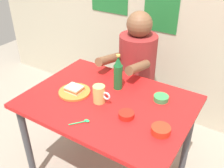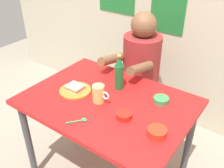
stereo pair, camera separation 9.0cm
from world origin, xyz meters
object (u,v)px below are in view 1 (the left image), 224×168
at_px(dining_table, 108,111).
at_px(stool, 135,98).
at_px(person_seated, 137,59).
at_px(sandwich, 74,89).
at_px(sauce_bowl_chili, 161,130).
at_px(plate_orange, 75,92).
at_px(beer_mug, 99,94).
at_px(beer_bottle, 118,74).

xyz_separation_m(dining_table, stool, (-0.10, 0.63, -0.30)).
xyz_separation_m(person_seated, sandwich, (-0.14, -0.67, 0.01)).
distance_m(dining_table, sauce_bowl_chili, 0.45).
height_order(plate_orange, beer_mug, beer_mug).
bearing_deg(plate_orange, person_seated, 78.02).
bearing_deg(dining_table, person_seated, 99.58).
height_order(person_seated, beer_mug, person_seated).
bearing_deg(beer_mug, dining_table, 50.72).
height_order(sandwich, beer_mug, beer_mug).
height_order(beer_mug, beer_bottle, beer_bottle).
height_order(person_seated, plate_orange, person_seated).
height_order(beer_bottle, sauce_bowl_chili, beer_bottle).
bearing_deg(plate_orange, beer_mug, 0.75).
height_order(dining_table, sauce_bowl_chili, sauce_bowl_chili).
bearing_deg(beer_bottle, beer_mug, -94.07).
relative_size(person_seated, sandwich, 6.54).
bearing_deg(dining_table, stool, 99.41).
bearing_deg(plate_orange, sauce_bowl_chili, -5.39).
bearing_deg(sandwich, person_seated, 78.02).
relative_size(plate_orange, beer_mug, 1.75).
bearing_deg(beer_mug, stool, 95.70).
relative_size(person_seated, sauce_bowl_chili, 6.54).
distance_m(dining_table, plate_orange, 0.27).
height_order(beer_mug, sauce_bowl_chili, beer_mug).
relative_size(person_seated, beer_mug, 5.71).
distance_m(plate_orange, beer_bottle, 0.33).
xyz_separation_m(dining_table, beer_bottle, (-0.02, 0.16, 0.21)).
bearing_deg(person_seated, dining_table, -80.42).
relative_size(stool, plate_orange, 2.05).
bearing_deg(beer_bottle, plate_orange, -136.53).
height_order(stool, sauce_bowl_chili, sauce_bowl_chili).
distance_m(person_seated, sauce_bowl_chili, 0.90).
distance_m(dining_table, beer_mug, 0.16).
relative_size(beer_mug, sauce_bowl_chili, 1.15).
height_order(stool, beer_bottle, beer_bottle).
height_order(dining_table, beer_bottle, beer_bottle).
distance_m(stool, beer_bottle, 0.70).
bearing_deg(plate_orange, sandwich, 0.00).
bearing_deg(beer_mug, sauce_bowl_chili, -8.16).
height_order(dining_table, beer_mug, beer_mug).
relative_size(sandwich, beer_bottle, 0.42).
bearing_deg(sauce_bowl_chili, beer_bottle, 148.20).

